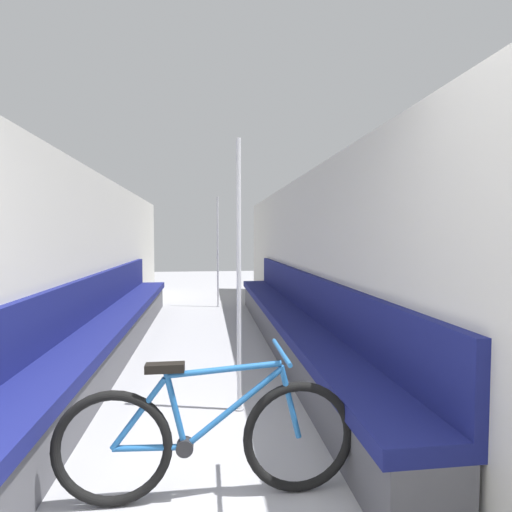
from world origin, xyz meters
TOP-DOWN VIEW (x-y plane):
  - wall_left at (-1.33, 3.94)m, footprint 0.10×11.08m
  - wall_right at (1.33, 3.94)m, footprint 0.10×11.08m
  - bench_seat_row_left at (-1.06, 3.91)m, footprint 0.49×6.45m
  - bench_seat_row_right at (1.06, 3.91)m, footprint 0.49×6.45m
  - bicycle at (0.04, 1.18)m, footprint 1.59×0.46m
  - grab_pole_near at (0.26, 6.97)m, footprint 0.08×0.08m
  - grab_pole_far at (0.30, 2.24)m, footprint 0.08×0.08m

SIDE VIEW (x-z plane):
  - bench_seat_row_left at x=-1.06m, z-range -0.16..0.79m
  - bench_seat_row_right at x=1.06m, z-range -0.16..0.79m
  - bicycle at x=0.04m, z-range -0.07..0.72m
  - grab_pole_near at x=0.26m, z-range -0.03..2.13m
  - grab_pole_far at x=0.30m, z-range -0.03..2.13m
  - wall_left at x=-1.33m, z-range 0.00..2.18m
  - wall_right at x=1.33m, z-range 0.00..2.18m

